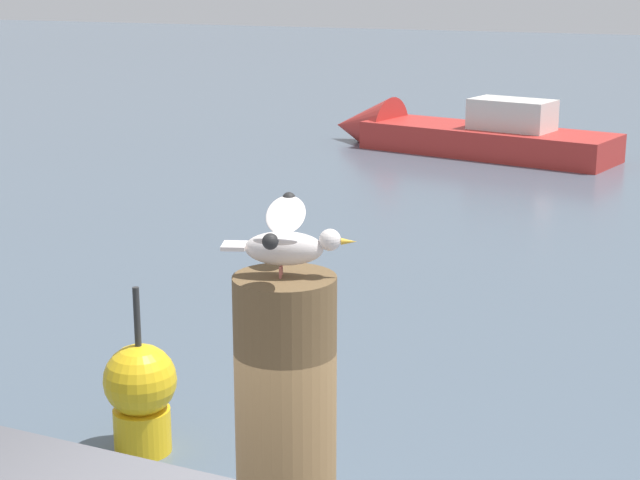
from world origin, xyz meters
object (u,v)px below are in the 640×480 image
at_px(seagull, 286,240).
at_px(channel_buoy, 141,394).
at_px(mooring_post, 286,435).
at_px(boat_red, 445,134).

relative_size(seagull, channel_buoy, 0.41).
bearing_deg(channel_buoy, mooring_post, -49.39).
distance_m(mooring_post, seagull, 0.61).
bearing_deg(boat_red, channel_buoy, -81.56).
relative_size(mooring_post, channel_buoy, 0.76).
xyz_separation_m(seagull, boat_red, (-5.06, 17.59, -2.49)).
height_order(mooring_post, seagull, seagull).
relative_size(mooring_post, seagull, 1.85).
distance_m(mooring_post, channel_buoy, 4.88).
relative_size(boat_red, channel_buoy, 4.83).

